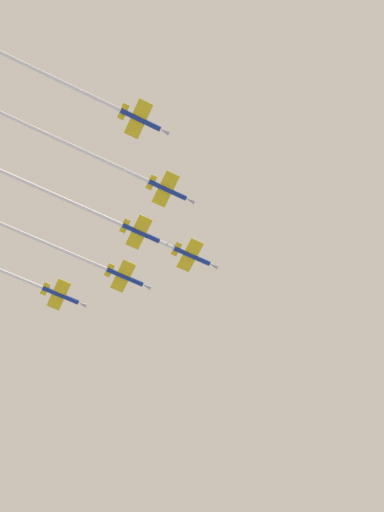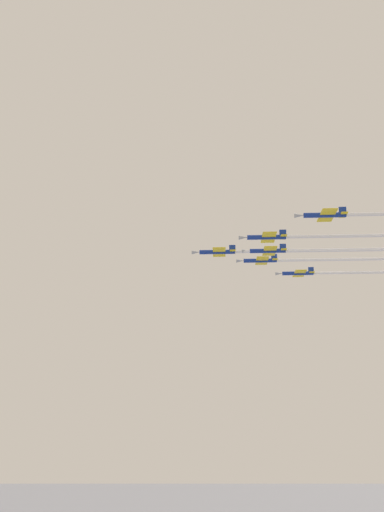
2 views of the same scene
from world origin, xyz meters
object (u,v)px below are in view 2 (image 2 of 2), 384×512
object	(u,v)px
jet_lead	(317,251)
jet_port_inner	(360,236)
jet_port_outer	(357,250)
jet_starboard_inner	(347,259)
jet_center_rear	(369,272)

from	to	relation	value
jet_lead	jet_port_inner	distance (m)	15.16
jet_lead	jet_port_inner	size ratio (longest dim) A/B	1.11
jet_port_inner	jet_port_outer	distance (m)	12.67
jet_port_inner	jet_starboard_inner	world-z (taller)	jet_starboard_inner
jet_lead	jet_port_inner	world-z (taller)	jet_lead
jet_port_inner	jet_port_outer	bearing A→B (deg)	-9.92
jet_port_inner	jet_lead	bearing A→B (deg)	34.64
jet_starboard_inner	jet_center_rear	xyz separation A→B (m)	(0.12, -15.45, -0.80)
jet_starboard_inner	jet_port_outer	size ratio (longest dim) A/B	1.03
jet_starboard_inner	jet_center_rear	world-z (taller)	jet_starboard_inner
jet_lead	jet_center_rear	bearing A→B (deg)	-38.44
jet_lead	jet_port_outer	distance (m)	10.80
jet_port_outer	jet_center_rear	world-z (taller)	jet_port_outer
jet_lead	jet_port_outer	size ratio (longest dim) A/B	1.08
jet_port_inner	jet_center_rear	bearing A→B (deg)	-16.64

